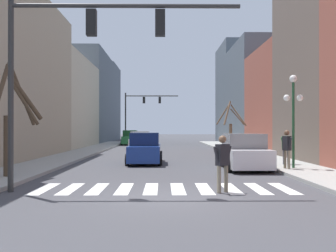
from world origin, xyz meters
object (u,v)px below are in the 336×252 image
car_at_intersection (140,141)px  street_tree_left_far (13,122)px  traffic_signal_near (79,47)px  pedestrian_waiting_at_curb (286,144)px  traffic_signal_far (141,107)px  street_lamp_right_corner (293,102)px  car_driving_away_lane (243,153)px  pedestrian_crossing_street (287,146)px  street_tree_left_near (231,126)px  pedestrian_on_left_sidewalk (223,159)px  car_parked_right_far (130,138)px  car_parked_left_far (145,149)px

car_at_intersection → street_tree_left_far: size_ratio=1.00×
traffic_signal_near → pedestrian_waiting_at_curb: size_ratio=4.25×
traffic_signal_far → pedestrian_waiting_at_curb: 32.25m
traffic_signal_near → street_lamp_right_corner: 10.83m
car_driving_away_lane → car_at_intersection: size_ratio=1.07×
car_driving_away_lane → pedestrian_crossing_street: bearing=-125.7°
street_tree_left_near → street_tree_left_far: size_ratio=0.95×
pedestrian_crossing_street → pedestrian_waiting_at_curb: 2.40m
pedestrian_on_left_sidewalk → car_parked_right_far: bearing=-116.7°
pedestrian_crossing_street → pedestrian_on_left_sidewalk: (-3.90, -5.86, -0.14)m
traffic_signal_far → street_tree_left_near: size_ratio=1.60×
car_at_intersection → pedestrian_waiting_at_curb: size_ratio=2.59×
traffic_signal_near → pedestrian_on_left_sidewalk: 5.85m
pedestrian_on_left_sidewalk → car_at_intersection: bearing=-117.0°
car_parked_left_far → pedestrian_on_left_sidewalk: pedestrian_on_left_sidewalk is taller
car_driving_away_lane → street_tree_left_far: size_ratio=1.06×
traffic_signal_far → pedestrian_on_left_sidewalk: bearing=-82.9°
pedestrian_crossing_street → car_parked_left_far: bearing=40.0°
street_tree_left_far → car_at_intersection: bearing=80.6°
street_lamp_right_corner → pedestrian_on_left_sidewalk: (-4.32, -6.20, -2.21)m
car_at_intersection → pedestrian_on_left_sidewalk: pedestrian_on_left_sidewalk is taller
car_at_intersection → street_tree_left_far: street_tree_left_far is taller
street_lamp_right_corner → car_parked_right_far: 31.31m
car_parked_right_far → street_tree_left_near: bearing=-142.9°
pedestrian_on_left_sidewalk → car_parked_left_far: bearing=-110.3°
pedestrian_on_left_sidewalk → pedestrian_crossing_street: bearing=-159.7°
street_lamp_right_corner → pedestrian_on_left_sidewalk: 7.87m
car_at_intersection → pedestrian_waiting_at_curb: 19.87m
car_driving_away_lane → pedestrian_waiting_at_curb: 2.70m
traffic_signal_near → street_lamp_right_corner: bearing=33.8°
traffic_signal_far → traffic_signal_near: bearing=-89.7°
traffic_signal_near → pedestrian_waiting_at_curb: 12.63m
car_driving_away_lane → pedestrian_waiting_at_curb: bearing=-67.4°
street_tree_left_far → car_driving_away_lane: bearing=20.8°
car_at_intersection → street_tree_left_near: 9.11m
pedestrian_on_left_sidewalk → traffic_signal_far: bearing=-119.0°
car_driving_away_lane → pedestrian_on_left_sidewalk: size_ratio=2.67×
car_at_intersection → street_tree_left_far: 23.03m
traffic_signal_far → pedestrian_crossing_street: bearing=-75.2°
car_parked_left_far → street_tree_left_near: (7.07, 12.04, 1.38)m
street_lamp_right_corner → pedestrian_waiting_at_curb: bearing=82.1°
street_tree_left_near → street_tree_left_far: 22.58m
car_at_intersection → pedestrian_on_left_sidewalk: size_ratio=2.51×
street_lamp_right_corner → pedestrian_on_left_sidewalk: street_lamp_right_corner is taller
car_parked_left_far → car_at_intersection: bearing=-175.6°
street_lamp_right_corner → car_parked_right_far: street_lamp_right_corner is taller
traffic_signal_far → street_tree_left_near: (8.95, -16.35, -2.62)m
car_parked_left_far → street_tree_left_far: street_tree_left_far is taller
car_driving_away_lane → car_parked_right_far: size_ratio=1.05×
car_driving_away_lane → pedestrian_crossing_street: size_ratio=2.69×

